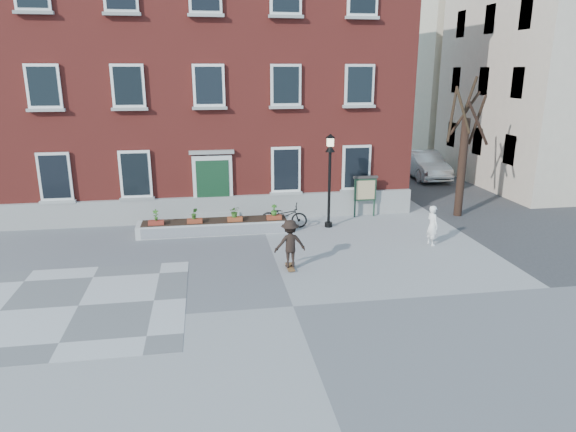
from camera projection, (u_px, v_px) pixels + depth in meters
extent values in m
plane|color=gray|center=(293.00, 306.00, 14.48)|extent=(100.00, 100.00, 0.00)
cube|color=#5E5E61|center=(78.00, 306.00, 14.50)|extent=(6.00, 6.00, 0.01)
imported|color=black|center=(284.00, 216.00, 21.55)|extent=(2.05, 1.10, 1.02)
imported|color=silver|center=(424.00, 165.00, 31.35)|extent=(1.97, 5.07, 1.65)
imported|color=white|center=(432.00, 225.00, 19.35)|extent=(0.47, 0.62, 1.54)
cube|color=maroon|center=(207.00, 78.00, 25.79)|extent=(18.00, 10.00, 12.00)
cube|color=gray|center=(214.00, 209.00, 22.44)|extent=(18.00, 0.24, 1.10)
cube|color=#9B9B96|center=(214.00, 220.00, 22.44)|extent=(2.60, 0.80, 0.20)
cube|color=gray|center=(214.00, 214.00, 22.53)|extent=(2.20, 0.50, 0.20)
cube|color=silver|center=(213.00, 184.00, 22.18)|extent=(1.70, 0.12, 2.50)
cube|color=#14381F|center=(213.00, 187.00, 22.16)|extent=(1.40, 0.06, 2.30)
cube|color=gray|center=(212.00, 152.00, 21.75)|extent=(1.90, 0.25, 0.15)
cube|color=silver|center=(55.00, 177.00, 21.02)|extent=(1.30, 0.10, 2.00)
cube|color=black|center=(55.00, 177.00, 20.98)|extent=(1.08, 0.04, 1.78)
cube|color=#A8A8A3|center=(58.00, 202.00, 21.26)|extent=(1.44, 0.20, 0.12)
cube|color=white|center=(43.00, 86.00, 20.03)|extent=(1.30, 0.10, 1.70)
cube|color=black|center=(43.00, 86.00, 19.98)|extent=(1.08, 0.04, 1.48)
cube|color=#9E9E99|center=(46.00, 110.00, 20.22)|extent=(1.44, 0.20, 0.12)
cube|color=gray|center=(33.00, 12.00, 19.23)|extent=(1.44, 0.20, 0.12)
cube|color=white|center=(135.00, 174.00, 21.51)|extent=(1.30, 0.10, 2.00)
cube|color=black|center=(135.00, 174.00, 21.47)|extent=(1.08, 0.04, 1.78)
cube|color=gray|center=(137.00, 199.00, 21.75)|extent=(1.44, 0.20, 0.12)
cube|color=white|center=(128.00, 86.00, 20.52)|extent=(1.30, 0.10, 1.70)
cube|color=black|center=(128.00, 86.00, 20.47)|extent=(1.08, 0.04, 1.48)
cube|color=#999995|center=(130.00, 109.00, 20.71)|extent=(1.44, 0.20, 0.12)
cube|color=gray|center=(122.00, 14.00, 19.72)|extent=(1.44, 0.20, 0.12)
cube|color=white|center=(209.00, 85.00, 21.01)|extent=(1.30, 0.10, 1.70)
cube|color=black|center=(209.00, 85.00, 20.96)|extent=(1.08, 0.04, 1.48)
cube|color=gray|center=(210.00, 108.00, 21.21)|extent=(1.44, 0.20, 0.12)
cube|color=#ACACA7|center=(206.00, 15.00, 20.21)|extent=(1.44, 0.20, 0.12)
cube|color=white|center=(286.00, 170.00, 22.50)|extent=(1.30, 0.10, 2.00)
cube|color=black|center=(286.00, 170.00, 22.45)|extent=(1.08, 0.04, 1.78)
cube|color=#ACACA7|center=(286.00, 193.00, 22.73)|extent=(1.44, 0.20, 0.12)
cube|color=silver|center=(286.00, 85.00, 21.50)|extent=(1.30, 0.10, 1.70)
cube|color=black|center=(286.00, 85.00, 21.45)|extent=(1.08, 0.04, 1.48)
cube|color=#A5A5A0|center=(286.00, 107.00, 21.70)|extent=(1.44, 0.20, 0.12)
cube|color=gray|center=(286.00, 16.00, 20.70)|extent=(1.44, 0.20, 0.12)
cube|color=silver|center=(356.00, 167.00, 22.99)|extent=(1.30, 0.10, 2.00)
cube|color=black|center=(357.00, 168.00, 22.94)|extent=(1.08, 0.04, 1.78)
cube|color=gray|center=(356.00, 191.00, 23.22)|extent=(1.44, 0.20, 0.12)
cube|color=silver|center=(359.00, 85.00, 21.99)|extent=(1.30, 0.10, 1.70)
cube|color=black|center=(360.00, 85.00, 21.94)|extent=(1.08, 0.04, 1.48)
cube|color=#A7A7A2|center=(359.00, 106.00, 22.19)|extent=(1.44, 0.20, 0.12)
cube|color=#A6A6A1|center=(362.00, 18.00, 21.19)|extent=(1.44, 0.20, 0.12)
cube|color=silver|center=(215.00, 227.00, 20.93)|extent=(6.20, 1.10, 0.50)
cube|color=beige|center=(215.00, 231.00, 20.40)|extent=(5.80, 0.02, 0.40)
cube|color=black|center=(215.00, 221.00, 20.86)|extent=(5.80, 0.90, 0.06)
cube|color=maroon|center=(156.00, 223.00, 20.24)|extent=(0.60, 0.25, 0.20)
imported|color=#30671F|center=(156.00, 215.00, 20.15)|extent=(0.24, 0.24, 0.45)
cube|color=maroon|center=(195.00, 221.00, 20.47)|extent=(0.60, 0.25, 0.20)
imported|color=#2F601D|center=(194.00, 213.00, 20.38)|extent=(0.25, 0.25, 0.45)
cube|color=#944120|center=(235.00, 219.00, 20.72)|extent=(0.60, 0.25, 0.20)
imported|color=#2E5B1B|center=(235.00, 212.00, 20.63)|extent=(0.40, 0.40, 0.45)
cube|color=maroon|center=(274.00, 218.00, 20.97)|extent=(0.60, 0.25, 0.20)
imported|color=#2D651E|center=(274.00, 210.00, 20.88)|extent=(0.25, 0.25, 0.45)
cylinder|color=black|center=(462.00, 168.00, 22.84)|extent=(0.36, 0.36, 4.40)
cylinder|color=#301F15|center=(477.00, 120.00, 22.34)|extent=(0.12, 1.12, 2.23)
cylinder|color=#301F15|center=(465.00, 113.00, 22.71)|extent=(1.18, 0.49, 1.97)
cylinder|color=black|center=(452.00, 114.00, 22.45)|extent=(0.88, 1.14, 2.35)
cylinder|color=#312215|center=(463.00, 111.00, 21.89)|extent=(0.60, 0.77, 1.90)
cylinder|color=black|center=(478.00, 123.00, 21.71)|extent=(1.39, 0.55, 1.95)
cylinder|color=#312115|center=(471.00, 95.00, 22.11)|extent=(0.43, 0.48, 1.58)
cube|color=#3C3C3E|center=(428.00, 172.00, 33.39)|extent=(8.00, 36.00, 0.01)
cube|color=beige|center=(569.00, 59.00, 28.59)|extent=(10.00, 11.00, 14.00)
cube|color=beige|center=(464.00, 68.00, 40.11)|extent=(10.00, 11.00, 13.00)
cube|color=black|center=(510.00, 150.00, 26.03)|extent=(0.08, 1.00, 1.50)
cube|color=black|center=(478.00, 141.00, 29.07)|extent=(0.08, 1.00, 1.50)
cube|color=black|center=(452.00, 134.00, 32.10)|extent=(0.08, 1.00, 1.50)
cube|color=black|center=(518.00, 83.00, 25.12)|extent=(0.08, 1.00, 1.50)
cube|color=black|center=(484.00, 81.00, 28.16)|extent=(0.08, 1.00, 1.50)
cube|color=black|center=(457.00, 80.00, 31.19)|extent=(0.08, 1.00, 1.50)
cube|color=black|center=(527.00, 13.00, 24.24)|extent=(0.08, 1.00, 1.50)
cube|color=black|center=(490.00, 19.00, 27.27)|extent=(0.08, 1.00, 1.50)
cube|color=black|center=(462.00, 24.00, 30.31)|extent=(0.08, 1.00, 1.50)
cylinder|color=black|center=(328.00, 224.00, 21.75)|extent=(0.32, 0.32, 0.20)
cylinder|color=black|center=(329.00, 190.00, 21.33)|extent=(0.12, 0.12, 3.20)
cone|color=black|center=(330.00, 148.00, 20.85)|extent=(0.40, 0.40, 0.30)
cube|color=#FDF5BA|center=(330.00, 142.00, 20.78)|extent=(0.24, 0.24, 0.34)
cone|color=black|center=(330.00, 136.00, 20.71)|extent=(0.40, 0.40, 0.16)
cylinder|color=#172F23|center=(355.00, 198.00, 22.97)|extent=(0.08, 0.08, 1.80)
cylinder|color=#193324|center=(374.00, 197.00, 23.11)|extent=(0.08, 0.08, 1.80)
cube|color=#193322|center=(365.00, 190.00, 22.94)|extent=(1.00, 0.10, 1.00)
cube|color=beige|center=(366.00, 190.00, 22.89)|extent=(0.85, 0.02, 0.85)
cube|color=#393331|center=(366.00, 177.00, 22.79)|extent=(1.10, 0.16, 0.10)
cube|color=brown|center=(290.00, 267.00, 17.20)|extent=(0.22, 0.78, 0.03)
cylinder|color=black|center=(289.00, 271.00, 16.93)|extent=(0.03, 0.05, 0.05)
cylinder|color=black|center=(294.00, 271.00, 16.96)|extent=(0.03, 0.05, 0.05)
cylinder|color=black|center=(286.00, 265.00, 17.47)|extent=(0.03, 0.05, 0.05)
cylinder|color=black|center=(291.00, 265.00, 17.49)|extent=(0.03, 0.05, 0.05)
imported|color=black|center=(290.00, 244.00, 16.98)|extent=(1.09, 0.68, 1.62)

